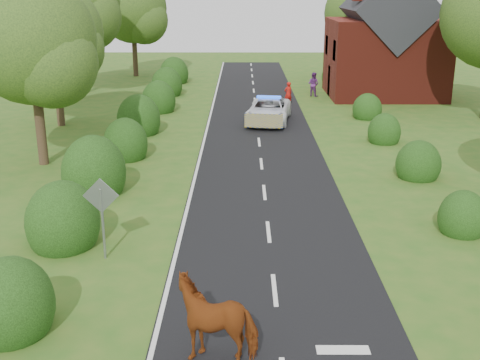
{
  "coord_description": "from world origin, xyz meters",
  "views": [
    {
      "loc": [
        -0.87,
        -14.48,
        7.85
      ],
      "look_at": [
        -0.95,
        5.64,
        1.3
      ],
      "focal_mm": 45.0,
      "sensor_mm": 36.0,
      "label": 1
    }
  ],
  "objects_px": {
    "pedestrian_red": "(288,94)",
    "pedestrian_purple": "(313,84)",
    "cow": "(218,322)",
    "police_van": "(269,110)",
    "road_sign": "(102,207)"
  },
  "relations": [
    {
      "from": "pedestrian_red",
      "to": "pedestrian_purple",
      "type": "xyz_separation_m",
      "value": [
        2.1,
        3.51,
        0.08
      ]
    },
    {
      "from": "pedestrian_red",
      "to": "cow",
      "type": "bearing_deg",
      "value": 54.9
    },
    {
      "from": "pedestrian_purple",
      "to": "police_van",
      "type": "bearing_deg",
      "value": 102.45
    },
    {
      "from": "road_sign",
      "to": "pedestrian_purple",
      "type": "xyz_separation_m",
      "value": [
        9.34,
        27.73,
        -0.77
      ]
    },
    {
      "from": "road_sign",
      "to": "pedestrian_red",
      "type": "bearing_deg",
      "value": 73.36
    },
    {
      "from": "pedestrian_red",
      "to": "pedestrian_purple",
      "type": "relative_size",
      "value": 0.91
    },
    {
      "from": "road_sign",
      "to": "pedestrian_red",
      "type": "distance_m",
      "value": 25.29
    },
    {
      "from": "police_van",
      "to": "pedestrian_red",
      "type": "relative_size",
      "value": 3.45
    },
    {
      "from": "road_sign",
      "to": "cow",
      "type": "relative_size",
      "value": 1.15
    },
    {
      "from": "police_van",
      "to": "pedestrian_red",
      "type": "height_order",
      "value": "pedestrian_red"
    },
    {
      "from": "road_sign",
      "to": "pedestrian_purple",
      "type": "height_order",
      "value": "road_sign"
    },
    {
      "from": "police_van",
      "to": "pedestrian_purple",
      "type": "bearing_deg",
      "value": 76.11
    },
    {
      "from": "pedestrian_red",
      "to": "pedestrian_purple",
      "type": "bearing_deg",
      "value": -148.86
    },
    {
      "from": "road_sign",
      "to": "police_van",
      "type": "xyz_separation_m",
      "value": [
        5.69,
        18.86,
        -0.94
      ]
    },
    {
      "from": "cow",
      "to": "pedestrian_purple",
      "type": "distance_m",
      "value": 33.12
    }
  ]
}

